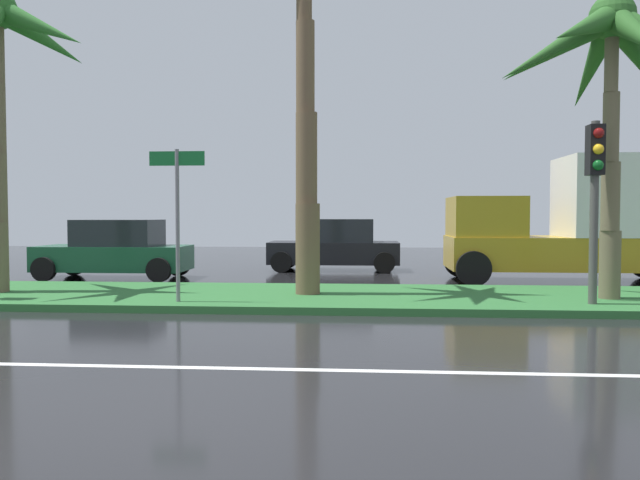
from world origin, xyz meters
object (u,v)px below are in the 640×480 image
object	(u,v)px
traffic_signal_median_right	(595,178)
street_name_sign	(177,204)
car_in_traffic_leading	(115,250)
car_in_traffic_second	(335,246)
box_truck_lead	(568,226)
palm_tree_centre	(612,56)

from	to	relation	value
traffic_signal_median_right	street_name_sign	world-z (taller)	traffic_signal_median_right
car_in_traffic_leading	car_in_traffic_second	size ratio (longest dim) A/B	1.00
traffic_signal_median_right	car_in_traffic_leading	size ratio (longest dim) A/B	0.81
car_in_traffic_leading	box_truck_lead	bearing A→B (deg)	-179.90
street_name_sign	car_in_traffic_second	size ratio (longest dim) A/B	0.70
palm_tree_centre	street_name_sign	distance (m)	9.14
street_name_sign	car_in_traffic_leading	size ratio (longest dim) A/B	0.70
street_name_sign	car_in_traffic_second	xyz separation A→B (m)	(2.68, 8.68, -1.25)
palm_tree_centre	box_truck_lead	bearing A→B (deg)	81.63
traffic_signal_median_right	car_in_traffic_second	world-z (taller)	traffic_signal_median_right
palm_tree_centre	box_truck_lead	world-z (taller)	palm_tree_centre
traffic_signal_median_right	car_in_traffic_second	bearing A→B (deg)	122.62
palm_tree_centre	box_truck_lead	size ratio (longest dim) A/B	0.96
car_in_traffic_leading	box_truck_lead	xyz separation A→B (m)	(12.89, 0.02, 0.72)
street_name_sign	car_in_traffic_second	distance (m)	9.17
box_truck_lead	traffic_signal_median_right	bearing A→B (deg)	77.21
traffic_signal_median_right	street_name_sign	distance (m)	8.08
car_in_traffic_second	box_truck_lead	bearing A→B (deg)	155.25
traffic_signal_median_right	car_in_traffic_second	distance (m)	10.14
car_in_traffic_leading	car_in_traffic_second	distance (m)	6.99
palm_tree_centre	traffic_signal_median_right	distance (m)	2.62
palm_tree_centre	street_name_sign	size ratio (longest dim) A/B	2.04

